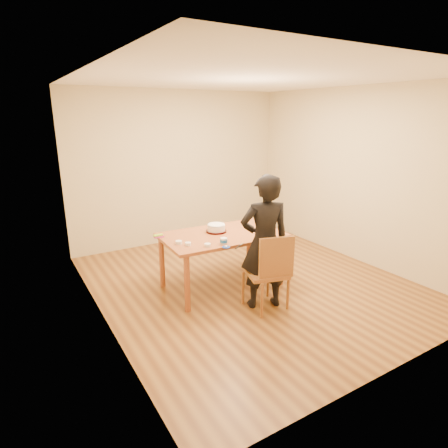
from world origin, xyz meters
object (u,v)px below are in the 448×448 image
cake (216,228)px  dining_chair (266,273)px  dining_table (222,235)px  cake_plate (216,231)px  person (264,243)px

cake → dining_chair: bearing=-79.2°
dining_table → cake_plate: (-0.02, 0.12, 0.03)m
dining_table → cake: cake is taller
dining_chair → dining_table: bearing=116.9°
dining_table → dining_chair: dining_table is taller
dining_chair → cake_plate: cake_plate is taller
dining_table → dining_chair: (0.15, -0.78, -0.28)m
dining_table → dining_chair: size_ratio=3.48×
cake_plate → person: (0.17, -0.85, 0.06)m
cake → person: size_ratio=0.15×
dining_table → person: person is taller
dining_table → cake_plate: cake_plate is taller
dining_chair → cake: bearing=116.8°
cake_plate → person: 0.87m
dining_table → cake_plate: size_ratio=5.73×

